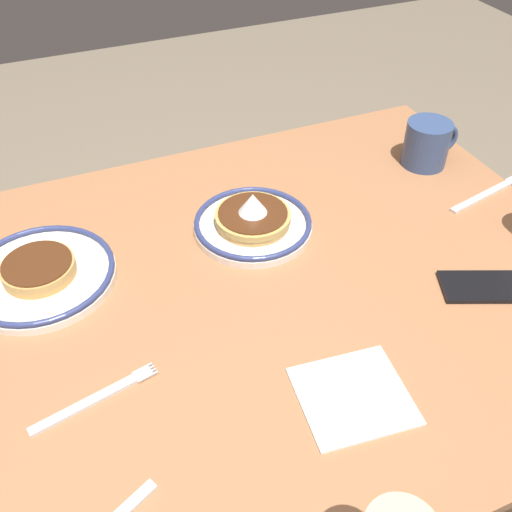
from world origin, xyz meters
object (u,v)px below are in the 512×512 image
at_px(cell_phone, 485,287).
at_px(coffee_mug, 427,143).
at_px(plate_center_pancakes, 40,274).
at_px(fork_far, 487,194).
at_px(plate_near_main, 253,221).
at_px(paper_napkin, 353,396).
at_px(fork_near, 96,399).

bearing_deg(cell_phone, coffee_mug, -87.45).
xyz_separation_m(plate_center_pancakes, fork_far, (-0.86, 0.09, -0.01)).
bearing_deg(plate_center_pancakes, cell_phone, 155.67).
xyz_separation_m(plate_near_main, paper_napkin, (0.01, 0.40, -0.02)).
bearing_deg(cell_phone, fork_near, 19.87).
xyz_separation_m(coffee_mug, cell_phone, (0.13, 0.36, -0.05)).
bearing_deg(cell_phone, plate_near_main, -22.26).
relative_size(cell_phone, paper_napkin, 0.96).
bearing_deg(plate_center_pancakes, fork_near, 97.50).
bearing_deg(coffee_mug, cell_phone, 69.91).
height_order(coffee_mug, fork_near, coffee_mug).
distance_m(cell_phone, paper_napkin, 0.33).
relative_size(plate_center_pancakes, cell_phone, 1.73).
relative_size(cell_phone, fork_far, 0.71).
xyz_separation_m(cell_phone, fork_far, (-0.18, -0.21, -0.00)).
relative_size(plate_center_pancakes, fork_far, 1.23).
height_order(plate_near_main, cell_phone, plate_near_main).
bearing_deg(fork_near, plate_near_main, -142.67).
distance_m(plate_near_main, cell_phone, 0.42).
bearing_deg(fork_near, fork_far, -167.41).
xyz_separation_m(plate_center_pancakes, cell_phone, (-0.68, 0.31, -0.01)).
bearing_deg(fork_near, cell_phone, 177.23).
distance_m(coffee_mug, paper_napkin, 0.64).
height_order(paper_napkin, fork_near, fork_near).
xyz_separation_m(plate_near_main, cell_phone, (-0.29, 0.29, -0.02)).
height_order(coffee_mug, fork_far, coffee_mug).
bearing_deg(plate_center_pancakes, paper_napkin, 131.94).
xyz_separation_m(cell_phone, fork_near, (0.64, -0.03, -0.00)).
bearing_deg(coffee_mug, paper_napkin, 46.48).
xyz_separation_m(plate_near_main, plate_center_pancakes, (0.38, -0.01, -0.00)).
bearing_deg(plate_near_main, plate_center_pancakes, -1.76).
bearing_deg(paper_napkin, plate_center_pancakes, -48.06).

